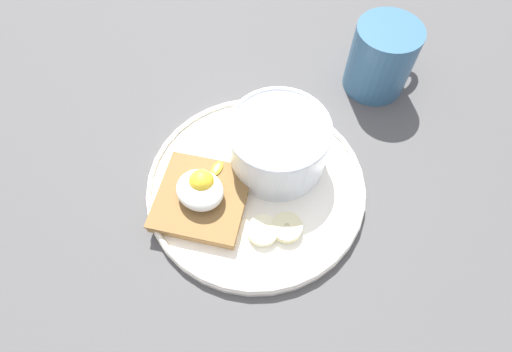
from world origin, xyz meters
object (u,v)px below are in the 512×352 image
object	(u,v)px
banana_slice_front	(263,231)
coffee_mug	(382,57)
toast_slice	(202,198)
banana_slice_left	(287,228)
oatmeal_bowl	(281,146)
poached_egg	(200,188)

from	to	relation	value
banana_slice_front	coffee_mug	bearing A→B (deg)	93.07
toast_slice	banana_slice_left	xyz separation A→B (cm)	(9.94, 3.11, -0.27)
oatmeal_bowl	banana_slice_front	xyz separation A→B (cm)	(4.07, -8.81, -3.04)
toast_slice	coffee_mug	distance (cm)	30.70
banana_slice_front	poached_egg	bearing A→B (deg)	-172.56
banana_slice_left	coffee_mug	bearing A→B (deg)	97.36
oatmeal_bowl	coffee_mug	distance (cm)	19.97
poached_egg	coffee_mug	world-z (taller)	coffee_mug
oatmeal_bowl	banana_slice_left	xyz separation A→B (cm)	(5.99, -6.93, -2.95)
oatmeal_bowl	coffee_mug	size ratio (longest dim) A/B	0.98
banana_slice_left	poached_egg	bearing A→B (deg)	-163.60
banana_slice_left	coffee_mug	xyz separation A→B (cm)	(-3.45, 26.74, 3.35)
toast_slice	banana_slice_left	distance (cm)	10.42
banana_slice_front	banana_slice_left	xyz separation A→B (cm)	(1.92, 1.88, 0.09)
coffee_mug	banana_slice_left	bearing A→B (deg)	-82.64
toast_slice	poached_egg	world-z (taller)	poached_egg
poached_egg	banana_slice_left	bearing A→B (deg)	16.40
poached_egg	banana_slice_left	world-z (taller)	poached_egg
toast_slice	coffee_mug	xyz separation A→B (cm)	(6.48, 29.85, 3.08)
toast_slice	coffee_mug	bearing A→B (deg)	77.75
toast_slice	banana_slice_front	bearing A→B (deg)	8.72
banana_slice_left	banana_slice_front	bearing A→B (deg)	-135.50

